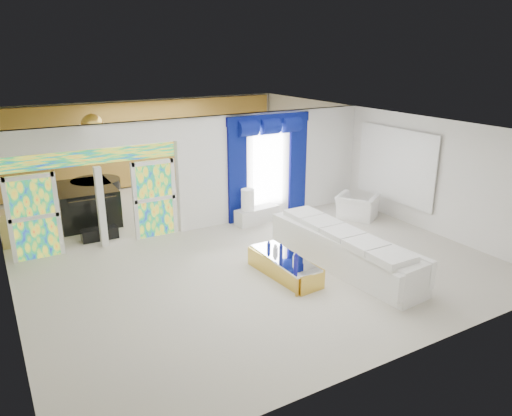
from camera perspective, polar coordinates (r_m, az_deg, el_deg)
floor at (r=12.57m, az=-3.93°, el=-3.49°), size 12.00×12.00×0.00m
dividing_wall at (r=13.95m, az=2.08°, el=5.21°), size 5.70×0.18×3.00m
dividing_header at (r=11.89m, az=-18.98°, el=7.97°), size 4.30×0.18×0.55m
stained_panel_left at (r=12.11m, az=-24.72°, el=-1.01°), size 0.95×0.04×2.00m
stained_panel_right at (r=12.62m, az=-11.86°, el=1.06°), size 0.95×0.04×2.00m
stained_transom at (r=11.97m, az=-18.74°, el=5.73°), size 4.00×0.05×0.35m
window_pane at (r=13.75m, az=1.41°, el=4.81°), size 1.00×0.02×2.30m
blue_drape_left at (r=13.26m, az=-2.23°, el=4.07°), size 0.55×0.10×2.80m
blue_drape_right at (r=14.27m, az=4.92°, el=5.04°), size 0.55×0.10×2.80m
blue_pelmet at (r=13.48m, az=1.52°, el=10.46°), size 2.60×0.12×0.25m
wall_mirror at (r=14.16m, az=16.14°, el=4.90°), size 0.04×2.70×1.90m
gold_curtains at (r=17.47m, az=-12.69°, el=7.44°), size 9.70×0.12×2.90m
white_sofa at (r=10.90m, az=10.22°, el=-5.07°), size 1.20×4.11×0.77m
coffee_table at (r=10.44m, az=3.35°, el=-6.94°), size 0.78×1.93×0.42m
console_table at (r=13.53m, az=0.14°, el=-0.85°), size 1.34×0.56×0.43m
table_lamp at (r=13.24m, az=-0.99°, el=1.01°), size 0.36×0.36×0.58m
armchair at (r=14.14m, az=11.84°, el=0.15°), size 1.35×1.39×0.69m
grand_piano at (r=14.39m, az=-19.51°, el=0.48°), size 1.56×2.03×1.02m
piano_bench at (r=13.01m, az=-17.96°, el=-2.90°), size 0.90×0.36×0.30m
tv_console at (r=13.39m, az=-26.63°, el=-2.11°), size 0.63×0.58×0.86m
chandelier at (r=14.33m, az=-18.77°, el=9.30°), size 0.60×0.60×0.60m
decanters at (r=10.27m, az=3.35°, el=-5.49°), size 0.23×1.12×0.28m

